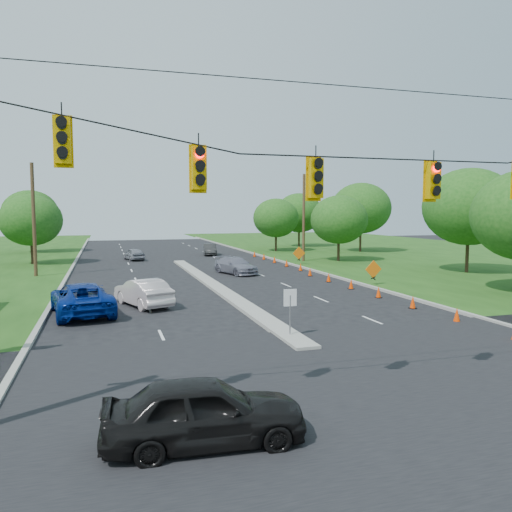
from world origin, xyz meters
name	(u,v)px	position (x,y,z in m)	size (l,w,h in m)	color
ground	(362,388)	(0.00, 0.00, 0.00)	(160.00, 160.00, 0.00)	black
cross_street	(362,388)	(0.00, 0.00, 0.00)	(160.00, 14.00, 0.02)	black
curb_left	(68,276)	(-10.10, 30.00, 0.00)	(0.25, 110.00, 0.16)	gray
curb_right	(300,267)	(10.10, 30.00, 0.00)	(0.25, 110.00, 0.16)	gray
median	(213,286)	(0.00, 21.00, 0.00)	(1.00, 34.00, 0.18)	gray
median_sign	(290,303)	(0.00, 6.00, 1.46)	(0.55, 0.06, 2.05)	gray
signal_span	(382,220)	(-0.05, -1.00, 4.97)	(25.60, 0.32, 9.00)	#422D1C
utility_pole_far_left	(34,220)	(-12.50, 30.00, 4.50)	(0.28, 0.28, 9.00)	#422D1C
utility_pole_far_right	(304,218)	(12.50, 35.00, 4.50)	(0.28, 0.28, 9.00)	#422D1C
cone_1	(457,315)	(8.56, 6.50, 0.35)	(0.32, 0.32, 0.70)	#F13A01
cone_2	(413,302)	(8.56, 10.00, 0.35)	(0.32, 0.32, 0.70)	#F13A01
cone_3	(379,292)	(8.56, 13.50, 0.35)	(0.32, 0.32, 0.70)	#F13A01
cone_4	(351,284)	(8.56, 17.00, 0.35)	(0.32, 0.32, 0.70)	#F13A01
cone_5	(329,277)	(8.56, 20.50, 0.35)	(0.32, 0.32, 0.70)	#F13A01
cone_6	(310,272)	(8.56, 24.00, 0.35)	(0.32, 0.32, 0.70)	#F13A01
cone_7	(301,267)	(9.16, 27.50, 0.35)	(0.32, 0.32, 0.70)	#F13A01
cone_8	(287,263)	(9.16, 31.00, 0.35)	(0.32, 0.32, 0.70)	#F13A01
cone_9	(275,260)	(9.16, 34.50, 0.35)	(0.32, 0.32, 0.70)	#F13A01
cone_10	(264,256)	(9.16, 38.00, 0.35)	(0.32, 0.32, 0.70)	#F13A01
cone_11	(255,254)	(9.16, 41.50, 0.35)	(0.32, 0.32, 0.70)	#F13A01
work_sign_1	(373,270)	(10.80, 18.00, 1.09)	(1.27, 0.58, 1.37)	black
work_sign_2	(299,254)	(10.80, 32.00, 1.09)	(1.27, 0.58, 1.37)	black
tree_5	(31,220)	(-14.00, 40.00, 4.34)	(5.88, 5.88, 6.86)	black
tree_6	(30,213)	(-16.00, 55.00, 4.96)	(6.72, 6.72, 7.84)	black
tree_8	(469,207)	(22.00, 22.00, 5.58)	(7.56, 7.56, 8.82)	black
tree_9	(339,220)	(16.00, 34.00, 4.34)	(5.88, 5.88, 6.86)	black
tree_10	(361,208)	(24.00, 44.00, 5.58)	(7.56, 7.56, 8.82)	black
tree_11	(299,213)	(20.00, 55.00, 4.96)	(6.72, 6.72, 7.84)	black
tree_12	(276,218)	(14.00, 48.00, 4.34)	(5.88, 5.88, 6.86)	black
black_sedan	(205,411)	(-5.14, -2.19, 0.77)	(1.82, 4.53, 1.54)	black
white_sedan	(143,292)	(-5.23, 14.96, 0.76)	(1.60, 4.60, 1.52)	silver
blue_pickup	(82,299)	(-8.37, 13.55, 0.81)	(2.70, 5.85, 1.63)	navy
silver_car_far	(236,266)	(3.21, 27.19, 0.70)	(1.95, 4.81, 1.39)	slate
silver_car_oncoming	(134,254)	(-4.23, 41.62, 0.64)	(1.52, 3.77, 1.28)	gray
dark_car_receding	(210,249)	(4.76, 45.25, 0.68)	(1.44, 4.12, 1.36)	#292929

